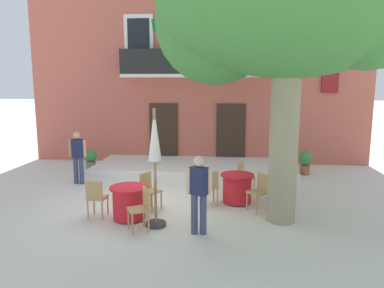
% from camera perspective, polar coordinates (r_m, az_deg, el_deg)
% --- Properties ---
extents(ground_plane, '(120.00, 120.00, 0.00)m').
position_cam_1_polar(ground_plane, '(9.54, -5.68, -9.23)').
color(ground_plane, silver).
extents(building_facade, '(13.00, 5.09, 7.50)m').
position_cam_1_polar(building_facade, '(15.91, 1.39, 11.98)').
color(building_facade, '#BC5B4C').
rests_on(building_facade, ground).
extents(entrance_step_platform, '(6.90, 2.64, 0.25)m').
position_cam_1_polar(entrance_step_platform, '(12.93, 0.33, -3.61)').
color(entrance_step_platform, silver).
rests_on(entrance_step_platform, ground).
extents(plane_tree, '(5.70, 5.00, 6.49)m').
position_cam_1_polar(plane_tree, '(8.24, 14.42, 20.65)').
color(plane_tree, gray).
rests_on(plane_tree, ground).
extents(cafe_table_near_tree, '(0.86, 0.86, 0.76)m').
position_cam_1_polar(cafe_table_near_tree, '(8.44, -9.86, -9.02)').
color(cafe_table_near_tree, red).
rests_on(cafe_table_near_tree, ground).
extents(cafe_chair_near_tree_0, '(0.55, 0.55, 0.91)m').
position_cam_1_polar(cafe_chair_near_tree_0, '(8.97, -6.80, -6.93)').
color(cafe_chair_near_tree_0, tan).
rests_on(cafe_chair_near_tree_0, ground).
extents(cafe_chair_near_tree_1, '(0.42, 0.42, 0.91)m').
position_cam_1_polar(cafe_chair_near_tree_1, '(8.59, -14.85, -7.92)').
color(cafe_chair_near_tree_1, tan).
rests_on(cafe_chair_near_tree_1, ground).
extents(cafe_chair_near_tree_2, '(0.54, 0.54, 0.91)m').
position_cam_1_polar(cafe_chair_near_tree_2, '(7.73, -7.94, -9.66)').
color(cafe_chair_near_tree_2, tan).
rests_on(cafe_chair_near_tree_2, ground).
extents(cafe_table_middle, '(0.86, 0.86, 0.76)m').
position_cam_1_polar(cafe_table_middle, '(9.48, 7.11, -6.89)').
color(cafe_table_middle, red).
rests_on(cafe_table_middle, ground).
extents(cafe_chair_middle_0, '(0.52, 0.52, 0.91)m').
position_cam_1_polar(cafe_chair_middle_0, '(10.15, 8.17, -5.01)').
color(cafe_chair_middle_0, tan).
rests_on(cafe_chair_middle_0, ground).
extents(cafe_chair_middle_1, '(0.50, 0.50, 0.91)m').
position_cam_1_polar(cafe_chair_middle_1, '(9.15, 2.83, -6.54)').
color(cafe_chair_middle_1, tan).
rests_on(cafe_chair_middle_1, ground).
extents(cafe_chair_middle_2, '(0.56, 0.56, 0.91)m').
position_cam_1_polar(cafe_chair_middle_2, '(8.95, 10.61, -7.05)').
color(cafe_chair_middle_2, tan).
rests_on(cafe_chair_middle_2, ground).
extents(cafe_umbrella, '(0.44, 0.44, 2.55)m').
position_cam_1_polar(cafe_umbrella, '(7.64, -5.87, -1.01)').
color(cafe_umbrella, '#997A56').
rests_on(cafe_umbrella, ground).
extents(ground_planter_left, '(0.46, 0.46, 0.66)m').
position_cam_1_polar(ground_planter_left, '(13.76, -15.65, -2.13)').
color(ground_planter_left, slate).
rests_on(ground_planter_left, ground).
extents(ground_planter_right, '(0.41, 0.41, 0.82)m').
position_cam_1_polar(ground_planter_right, '(12.84, 17.40, -2.62)').
color(ground_planter_right, '#995638').
rests_on(ground_planter_right, ground).
extents(pedestrian_near_entrance, '(0.53, 0.32, 1.62)m').
position_cam_1_polar(pedestrian_near_entrance, '(11.59, -17.52, -1.61)').
color(pedestrian_near_entrance, '#384260').
rests_on(pedestrian_near_entrance, ground).
extents(pedestrian_by_tree, '(0.53, 0.36, 1.63)m').
position_cam_1_polar(pedestrian_by_tree, '(7.37, 1.08, -7.32)').
color(pedestrian_by_tree, '#384260').
rests_on(pedestrian_by_tree, ground).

